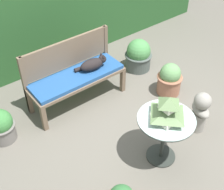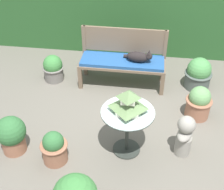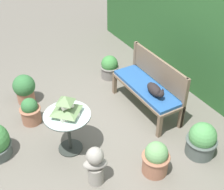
{
  "view_description": "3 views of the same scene",
  "coord_description": "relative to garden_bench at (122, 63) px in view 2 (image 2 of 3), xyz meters",
  "views": [
    {
      "loc": [
        -1.89,
        -2.02,
        2.97
      ],
      "look_at": [
        0.02,
        0.43,
        0.32
      ],
      "focal_mm": 50.0,
      "sensor_mm": 36.0,
      "label": 1
    },
    {
      "loc": [
        0.21,
        -3.26,
        2.95
      ],
      "look_at": [
        -0.25,
        0.07,
        0.4
      ],
      "focal_mm": 50.0,
      "sensor_mm": 36.0,
      "label": 2
    },
    {
      "loc": [
        3.03,
        -1.59,
        3.26
      ],
      "look_at": [
        -0.29,
        0.34,
        0.44
      ],
      "focal_mm": 50.0,
      "sensor_mm": 36.0,
      "label": 3
    }
  ],
  "objects": [
    {
      "name": "ground",
      "position": [
        0.2,
        -0.92,
        -0.39
      ],
      "size": [
        30.0,
        30.0,
        0.0
      ],
      "primitive_type": "plane",
      "color": "#666056"
    },
    {
      "name": "foliage_hedge_back",
      "position": [
        0.2,
        1.43,
        0.51
      ],
      "size": [
        6.4,
        0.91,
        1.8
      ],
      "primitive_type": "cube",
      "color": "#285628",
      "rests_on": "ground"
    },
    {
      "name": "garden_bench",
      "position": [
        0.0,
        0.0,
        0.0
      ],
      "size": [
        1.35,
        0.47,
        0.46
      ],
      "color": "brown",
      "rests_on": "ground"
    },
    {
      "name": "bench_backrest",
      "position": [
        -0.0,
        0.21,
        0.24
      ],
      "size": [
        1.35,
        0.06,
        0.89
      ],
      "color": "brown",
      "rests_on": "ground"
    },
    {
      "name": "cat",
      "position": [
        0.25,
        -0.03,
        0.15
      ],
      "size": [
        0.45,
        0.22,
        0.2
      ],
      "rotation": [
        0.0,
        0.0,
        -0.09
      ],
      "color": "black",
      "rests_on": "garden_bench"
    },
    {
      "name": "patio_table",
      "position": [
        0.22,
        -1.44,
        0.1
      ],
      "size": [
        0.63,
        0.63,
        0.63
      ],
      "color": "#2D332D",
      "rests_on": "ground"
    },
    {
      "name": "pagoda_birdhouse",
      "position": [
        0.22,
        -1.44,
        0.37
      ],
      "size": [
        0.35,
        0.35,
        0.3
      ],
      "color": "silver",
      "rests_on": "patio_table"
    },
    {
      "name": "garden_bust",
      "position": [
        0.91,
        -1.4,
        -0.09
      ],
      "size": [
        0.27,
        0.34,
        0.58
      ],
      "rotation": [
        0.0,
        0.0,
        1.22
      ],
      "color": "gray",
      "rests_on": "ground"
    },
    {
      "name": "potted_plant_table_near",
      "position": [
        -1.13,
        -0.03,
        -0.18
      ],
      "size": [
        0.35,
        0.35,
        0.45
      ],
      "color": "slate",
      "rests_on": "ground"
    },
    {
      "name": "potted_plant_hedge_corner",
      "position": [
        -0.62,
        -1.73,
        -0.18
      ],
      "size": [
        0.33,
        0.33,
        0.44
      ],
      "color": "#9E664C",
      "rests_on": "ground"
    },
    {
      "name": "potted_plant_bench_right",
      "position": [
        1.2,
        0.09,
        -0.15
      ],
      "size": [
        0.43,
        0.43,
        0.51
      ],
      "color": "#4C5651",
      "rests_on": "ground"
    },
    {
      "name": "potted_plant_patio_mid",
      "position": [
        1.15,
        -0.65,
        -0.16
      ],
      "size": [
        0.37,
        0.37,
        0.49
      ],
      "color": "#9E664C",
      "rests_on": "ground"
    },
    {
      "name": "potted_plant_bench_left",
      "position": [
        -1.18,
        -1.64,
        -0.13
      ],
      "size": [
        0.37,
        0.37,
        0.51
      ],
      "color": "#9E664C",
      "rests_on": "ground"
    }
  ]
}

